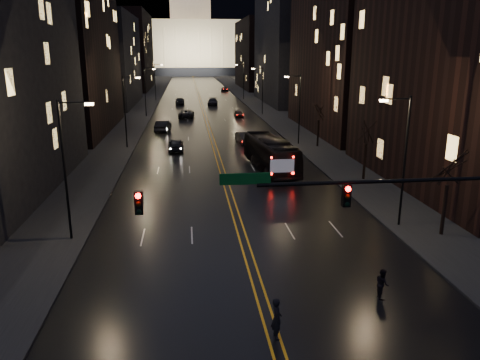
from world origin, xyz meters
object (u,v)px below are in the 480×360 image
object	(u,v)px
oncoming_car_b	(163,126)
traffic_signal	(398,204)
pedestrian_b	(382,283)
pedestrian_a	(277,319)
receding_car_a	(245,138)
oncoming_car_a	(176,145)
bus	(271,154)

from	to	relation	value
oncoming_car_b	traffic_signal	bearing A→B (deg)	111.19
pedestrian_b	pedestrian_a	bearing A→B (deg)	120.12
traffic_signal	receding_car_a	world-z (taller)	traffic_signal
oncoming_car_b	oncoming_car_a	bearing A→B (deg)	105.94
receding_car_a	pedestrian_a	world-z (taller)	pedestrian_a
oncoming_car_a	pedestrian_b	world-z (taller)	oncoming_car_a
receding_car_a	traffic_signal	bearing A→B (deg)	-95.02
oncoming_car_a	pedestrian_b	xyz separation A→B (m)	(10.73, -37.01, -0.01)
traffic_signal	receding_car_a	size ratio (longest dim) A/B	3.64
bus	oncoming_car_a	size ratio (longest dim) A/B	2.62
oncoming_car_a	receding_car_a	size ratio (longest dim) A/B	0.95
traffic_signal	receding_car_a	bearing A→B (deg)	92.56
pedestrian_a	oncoming_car_b	bearing A→B (deg)	2.51
traffic_signal	pedestrian_a	xyz separation A→B (m)	(-5.81, -1.97, -4.17)
receding_car_a	pedestrian_b	bearing A→B (deg)	-95.00
receding_car_a	oncoming_car_b	bearing A→B (deg)	126.94
pedestrian_a	traffic_signal	bearing A→B (deg)	-76.25
oncoming_car_b	pedestrian_a	size ratio (longest dim) A/B	2.78
pedestrian_a	receding_car_a	bearing A→B (deg)	-10.25
pedestrian_a	oncoming_car_a	bearing A→B (deg)	2.09
bus	oncoming_car_a	distance (m)	14.46
oncoming_car_a	pedestrian_b	distance (m)	38.53
bus	pedestrian_a	distance (m)	29.64
oncoming_car_a	traffic_signal	bearing A→B (deg)	105.29
bus	traffic_signal	bearing A→B (deg)	-94.61
bus	oncoming_car_a	xyz separation A→B (m)	(-9.86, 10.55, -0.88)
traffic_signal	oncoming_car_b	xyz separation A→B (m)	(-12.98, 52.53, -4.25)
oncoming_car_a	receding_car_a	xyz separation A→B (m)	(8.91, 3.40, 0.01)
bus	oncoming_car_b	distance (m)	28.03
oncoming_car_b	pedestrian_a	bearing A→B (deg)	104.81
traffic_signal	receding_car_a	xyz separation A→B (m)	(-1.84, 41.20, -4.32)
traffic_signal	pedestrian_b	bearing A→B (deg)	91.29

